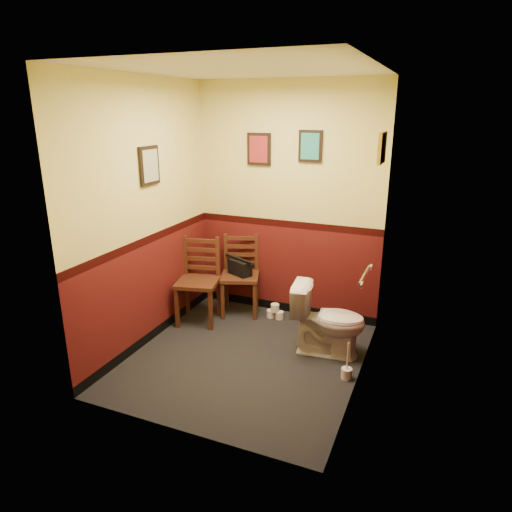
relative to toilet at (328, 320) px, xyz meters
The scene contains 17 objects.
floor 0.90m from the toilet, 150.48° to the right, with size 2.20×2.40×0.00m, color black.
ceiling 2.48m from the toilet, 150.48° to the right, with size 2.20×2.40×0.00m, color silver.
wall_back 1.46m from the toilet, 132.26° to the left, with size 2.20×2.70×0.00m, color #501212.
wall_front 2.02m from the toilet, 114.13° to the right, with size 2.20×2.70×0.00m, color #501212.
wall_left 2.11m from the toilet, 167.38° to the right, with size 2.40×2.70×0.00m, color #501212.
wall_right 1.13m from the toilet, 47.01° to the right, with size 2.40×2.70×0.00m, color #501212.
grab_bar 0.70m from the toilet, 24.28° to the right, with size 0.05×0.56×0.06m.
framed_print_back_a 2.06m from the toilet, 144.19° to the left, with size 0.28×0.04×0.36m.
framed_print_back_b 1.87m from the toilet, 121.34° to the left, with size 0.26×0.04×0.34m.
framed_print_left 2.36m from the toilet, behind, with size 0.04×0.30×0.38m.
framed_print_right 1.74m from the toilet, 28.15° to the left, with size 0.04×0.34×0.28m.
toilet is the anchor object (origin of this frame).
toilet_brush 0.57m from the toilet, 53.95° to the right, with size 0.10×0.10×0.37m.
chair_left 1.60m from the toilet, behind, with size 0.55×0.55×0.98m.
chair_right 1.37m from the toilet, 154.61° to the left, with size 0.56×0.56×0.95m.
handbag 1.36m from the toilet, 155.91° to the left, with size 0.32×0.25×0.21m.
tp_stack 0.99m from the toilet, 144.12° to the left, with size 0.21×0.11×0.18m.
Camera 1 is at (1.64, -3.70, 2.39)m, focal length 32.00 mm.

